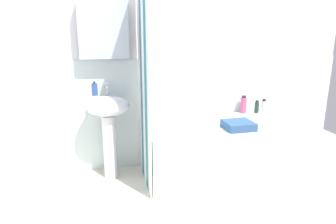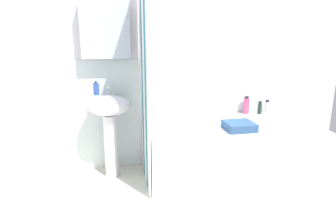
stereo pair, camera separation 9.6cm
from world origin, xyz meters
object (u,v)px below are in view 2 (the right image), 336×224
sink (110,118)px  body_wash_bottle (260,108)px  lotion_bottle (267,107)px  shampoo_bottle (246,105)px  towel_folded (239,126)px  bathtub (220,149)px  soap_dispenser (96,89)px

sink → body_wash_bottle: sink is taller
lotion_bottle → shampoo_bottle: size_ratio=0.75×
towel_folded → body_wash_bottle: bearing=47.2°
bathtub → shampoo_bottle: 0.64m
soap_dispenser → body_wash_bottle: size_ratio=0.96×
sink → towel_folded: bearing=-18.0°
sink → soap_dispenser: 0.32m
sink → lotion_bottle: (1.79, 0.13, 0.01)m
sink → shampoo_bottle: 1.54m
shampoo_bottle → lotion_bottle: bearing=-1.8°
sink → body_wash_bottle: size_ratio=5.85×
bathtub → towel_folded: 0.40m
soap_dispenser → body_wash_bottle: (1.80, 0.04, -0.29)m
lotion_bottle → towel_folded: size_ratio=0.56×
body_wash_bottle → towel_folded: 0.68m
lotion_bottle → shampoo_bottle: shampoo_bottle is taller
bathtub → towel_folded: (0.10, -0.22, 0.32)m
bathtub → sink: bearing=171.2°
soap_dispenser → lotion_bottle: bearing=1.8°
bathtub → lotion_bottle: lotion_bottle is taller
soap_dispenser → lotion_bottle: 1.92m
body_wash_bottle → bathtub: bearing=-153.6°
soap_dispenser → sink: bearing=-30.2°
shampoo_bottle → body_wash_bottle: bearing=-12.2°
body_wash_bottle → shampoo_bottle: (-0.15, 0.03, 0.03)m
soap_dispenser → bathtub: size_ratio=0.09×
towel_folded → shampoo_bottle: bearing=59.6°
bathtub → lotion_bottle: bearing=24.5°
sink → towel_folded: size_ratio=3.18×
soap_dispenser → shampoo_bottle: 1.67m
sink → bathtub: (1.12, -0.17, -0.35)m
soap_dispenser → bathtub: bearing=-11.0°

